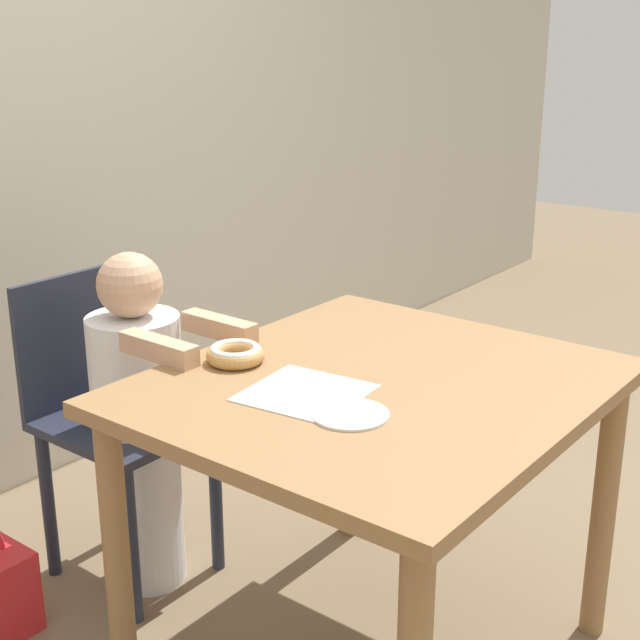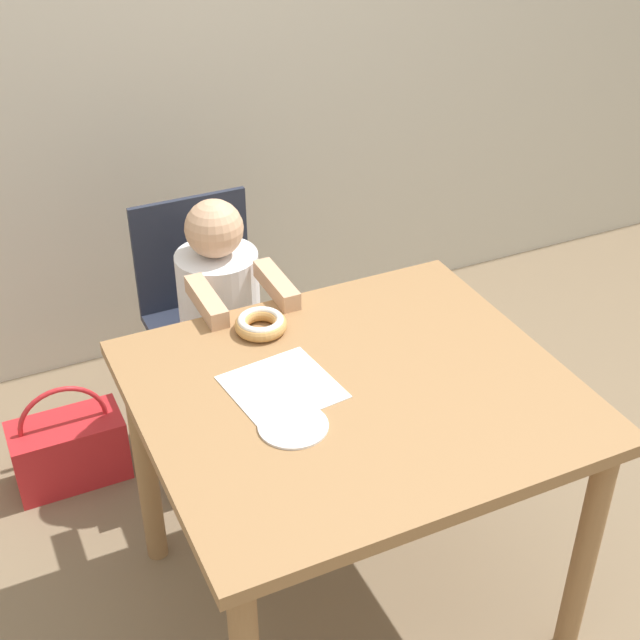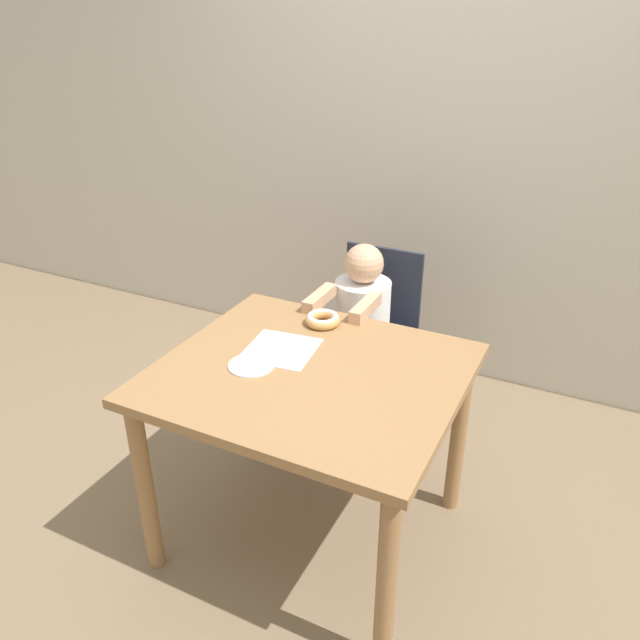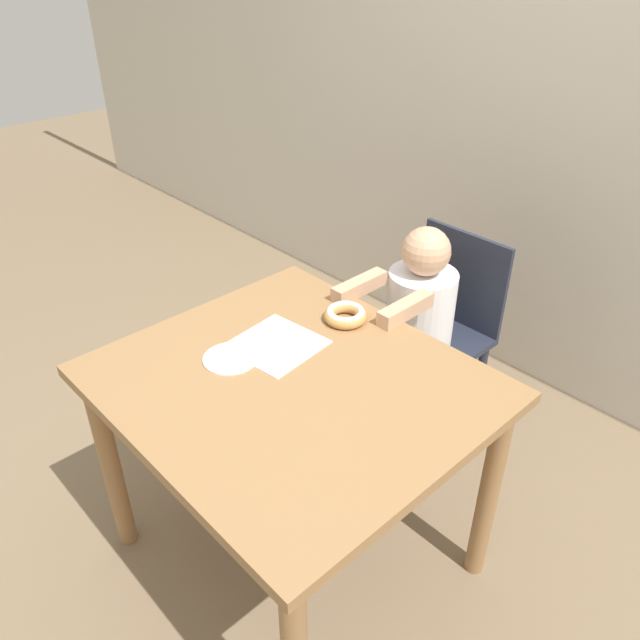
% 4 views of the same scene
% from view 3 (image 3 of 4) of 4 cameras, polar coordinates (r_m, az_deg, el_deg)
% --- Properties ---
extents(ground_plane, '(12.00, 12.00, 0.00)m').
position_cam_3_polar(ground_plane, '(2.56, -0.78, -18.78)').
color(ground_plane, '#7A664C').
extents(wall_back, '(8.00, 0.05, 2.50)m').
position_cam_3_polar(wall_back, '(3.23, 11.56, 15.90)').
color(wall_back, beige).
rests_on(wall_back, ground_plane).
extents(dining_table, '(1.00, 0.89, 0.74)m').
position_cam_3_polar(dining_table, '(2.16, -0.88, -7.00)').
color(dining_table, olive).
rests_on(dining_table, ground_plane).
extents(chair, '(0.37, 0.41, 0.85)m').
position_cam_3_polar(chair, '(2.91, 4.62, -1.52)').
color(chair, '#232838').
rests_on(chair, ground_plane).
extents(child_figure, '(0.26, 0.45, 0.94)m').
position_cam_3_polar(child_figure, '(2.81, 3.75, -2.15)').
color(child_figure, white).
rests_on(child_figure, ground_plane).
extents(donut, '(0.14, 0.14, 0.04)m').
position_cam_3_polar(donut, '(2.38, 0.25, 0.09)').
color(donut, tan).
rests_on(donut, dining_table).
extents(napkin, '(0.26, 0.26, 0.00)m').
position_cam_3_polar(napkin, '(2.22, -3.60, -2.69)').
color(napkin, white).
rests_on(napkin, dining_table).
extents(handbag, '(0.35, 0.18, 0.36)m').
position_cam_3_polar(handbag, '(3.28, -3.54, -4.69)').
color(handbag, red).
rests_on(handbag, ground_plane).
extents(plate, '(0.16, 0.16, 0.01)m').
position_cam_3_polar(plate, '(2.13, -6.30, -4.13)').
color(plate, white).
rests_on(plate, dining_table).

